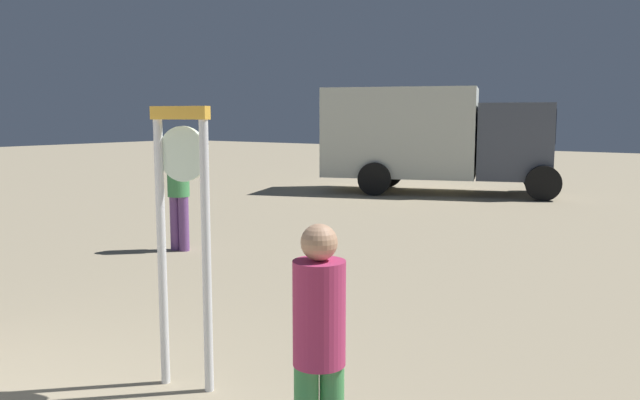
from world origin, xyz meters
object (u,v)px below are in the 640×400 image
(standing_clock, at_px, (183,216))
(person_near_clock, at_px, (319,344))
(person_distant, at_px, (178,188))
(box_truck_near, at_px, (431,136))

(standing_clock, bearing_deg, person_near_clock, -18.70)
(standing_clock, relative_size, person_distant, 1.23)
(standing_clock, xyz_separation_m, box_truck_near, (-4.16, 13.21, 0.22))
(person_near_clock, distance_m, box_truck_near, 14.98)
(person_near_clock, distance_m, person_distant, 7.06)
(person_near_clock, xyz_separation_m, person_distant, (-5.68, 4.20, 0.14))
(person_distant, distance_m, box_truck_near, 9.60)
(person_distant, bearing_deg, standing_clock, -42.24)
(person_distant, bearing_deg, box_truck_near, 90.98)
(box_truck_near, bearing_deg, person_near_clock, -67.03)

